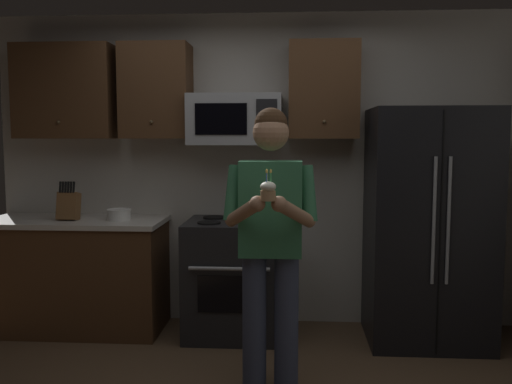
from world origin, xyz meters
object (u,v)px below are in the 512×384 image
(bowl_large_white, at_px, (119,214))
(person, at_px, (270,234))
(refrigerator, at_px, (428,226))
(knife_block, at_px, (69,205))
(oven_range, at_px, (234,278))
(cupcake, at_px, (268,191))
(microwave, at_px, (235,120))

(bowl_large_white, bearing_deg, person, -37.42)
(refrigerator, bearing_deg, knife_block, 179.81)
(refrigerator, bearing_deg, oven_range, 178.50)
(bowl_large_white, bearing_deg, cupcake, -45.78)
(bowl_large_white, relative_size, person, 0.11)
(microwave, height_order, person, microwave)
(person, bearing_deg, oven_range, 108.58)
(oven_range, height_order, microwave, microwave)
(microwave, bearing_deg, cupcake, -77.02)
(person, bearing_deg, microwave, 106.67)
(knife_block, height_order, person, person)
(microwave, height_order, cupcake, microwave)
(refrigerator, xyz_separation_m, knife_block, (-2.83, 0.01, 0.14))
(oven_range, relative_size, microwave, 1.26)
(microwave, bearing_deg, oven_range, -90.02)
(cupcake, bearing_deg, microwave, 102.98)
(microwave, relative_size, person, 0.42)
(bowl_large_white, distance_m, cupcake, 1.83)
(cupcake, bearing_deg, knife_block, 142.42)
(oven_range, bearing_deg, cupcake, -75.88)
(oven_range, bearing_deg, knife_block, -178.72)
(microwave, xyz_separation_m, bowl_large_white, (-0.92, -0.14, -0.75))
(bowl_large_white, bearing_deg, knife_block, -178.64)
(microwave, xyz_separation_m, knife_block, (-1.33, -0.15, -0.68))
(refrigerator, xyz_separation_m, cupcake, (-1.17, -1.27, 0.39))
(oven_range, xyz_separation_m, knife_block, (-1.33, -0.03, 0.58))
(knife_block, relative_size, cupcake, 1.84)
(knife_block, bearing_deg, oven_range, 1.28)
(cupcake, bearing_deg, bowl_large_white, 134.22)
(microwave, bearing_deg, bowl_large_white, -171.43)
(bowl_large_white, height_order, cupcake, cupcake)
(oven_range, height_order, cupcake, cupcake)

